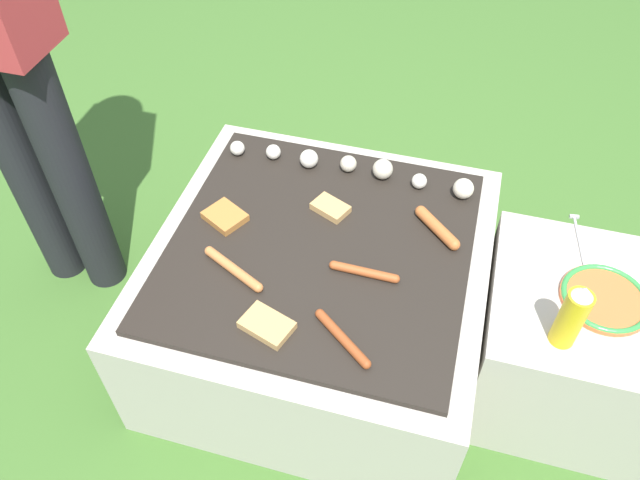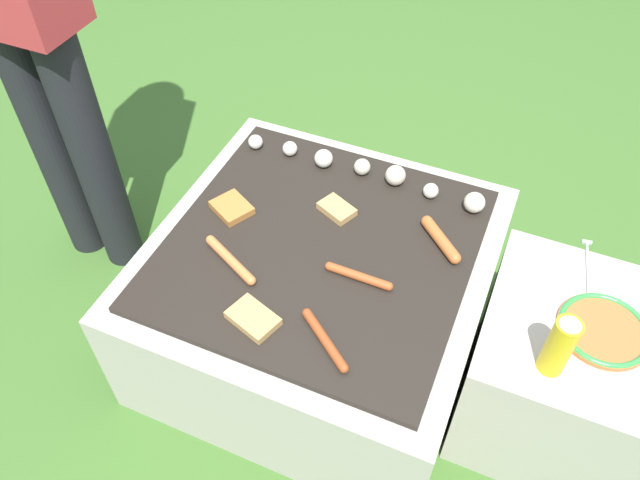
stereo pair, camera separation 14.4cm
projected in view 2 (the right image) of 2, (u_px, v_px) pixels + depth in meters
name	position (u px, v px, depth m)	size (l,w,h in m)	color
ground_plane	(320.00, 337.00, 1.90)	(14.00, 14.00, 0.00)	#3D6628
grill	(320.00, 295.00, 1.75)	(0.86, 0.86, 0.42)	#B2AA9E
side_ledge	(575.00, 378.00, 1.57)	(0.51, 0.48, 0.42)	#B2AA9E
sausage_front_center	(230.00, 260.00, 1.54)	(0.18, 0.10, 0.02)	#C6753D
sausage_back_left	(325.00, 340.00, 1.39)	(0.15, 0.12, 0.02)	#93421E
sausage_front_right	(359.00, 276.00, 1.51)	(0.18, 0.02, 0.02)	#A34C23
sausage_front_left	(441.00, 239.00, 1.58)	(0.13, 0.13, 0.03)	#B7602D
bread_slice_right	(253.00, 318.00, 1.43)	(0.13, 0.11, 0.02)	tan
bread_slice_center	(232.00, 208.00, 1.67)	(0.13, 0.12, 0.02)	#B27033
bread_slice_left	(337.00, 209.00, 1.67)	(0.11, 0.10, 0.02)	tan
mushroom_row	(374.00, 172.00, 1.74)	(0.71, 0.08, 0.06)	silver
plate_colorful	(604.00, 330.00, 1.41)	(0.21, 0.21, 0.02)	orange
condiment_bottle	(561.00, 344.00, 1.29)	(0.06, 0.06, 0.19)	gold
fork_utensil	(588.00, 266.00, 1.54)	(0.04, 0.20, 0.01)	silver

